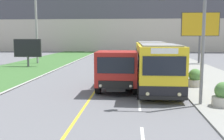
# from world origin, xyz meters

# --- Properties ---
(apartment_block_background) EXTENTS (80.00, 8.04, 21.24)m
(apartment_block_background) POSITION_xyz_m (0.00, 63.04, 10.62)
(apartment_block_background) COLOR beige
(apartment_block_background) RESTS_ON ground_plane
(city_bus) EXTENTS (2.62, 12.36, 3.03)m
(city_bus) POSITION_xyz_m (3.96, 18.50, 1.54)
(city_bus) COLOR yellow
(city_bus) RESTS_ON ground_plane
(dump_truck) EXTENTS (2.57, 6.50, 2.59)m
(dump_truck) POSITION_xyz_m (1.43, 15.81, 1.31)
(dump_truck) COLOR black
(dump_truck) RESTS_ON ground_plane
(car_distant) EXTENTS (1.80, 4.30, 1.45)m
(car_distant) POSITION_xyz_m (4.08, 28.85, 0.69)
(car_distant) COLOR silver
(car_distant) RESTS_ON ground_plane
(utility_pole_far) EXTENTS (1.80, 0.28, 12.18)m
(utility_pole_far) POSITION_xyz_m (-9.98, 32.42, 6.14)
(utility_pole_far) COLOR #9E9E99
(utility_pole_far) RESTS_ON ground_plane
(traffic_light_mast) EXTENTS (2.28, 0.32, 6.46)m
(traffic_light_mast) POSITION_xyz_m (5.23, 12.47, 4.08)
(traffic_light_mast) COLOR slate
(traffic_light_mast) RESTS_ON ground_plane
(billboard_large) EXTENTS (4.73, 0.24, 6.52)m
(billboard_large) POSITION_xyz_m (10.88, 33.34, 4.82)
(billboard_large) COLOR #59595B
(billboard_large) RESTS_ON ground_plane
(billboard_small) EXTENTS (3.23, 0.24, 3.20)m
(billboard_small) POSITION_xyz_m (-9.72, 28.67, 2.09)
(billboard_small) COLOR #59595B
(billboard_small) RESTS_ON ground_plane
(planter_round_near) EXTENTS (1.07, 1.07, 1.20)m
(planter_round_near) POSITION_xyz_m (6.84, 12.15, 0.61)
(planter_round_near) COLOR #B7B2A8
(planter_round_near) RESTS_ON sidewalk_right
(planter_round_second) EXTENTS (1.11, 1.11, 1.22)m
(planter_round_second) POSITION_xyz_m (6.68, 17.32, 0.61)
(planter_round_second) COLOR #B7B2A8
(planter_round_second) RESTS_ON sidewalk_right
(planter_round_third) EXTENTS (1.09, 1.09, 1.20)m
(planter_round_third) POSITION_xyz_m (6.73, 22.48, 0.60)
(planter_round_third) COLOR #B7B2A8
(planter_round_third) RESTS_ON sidewalk_right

